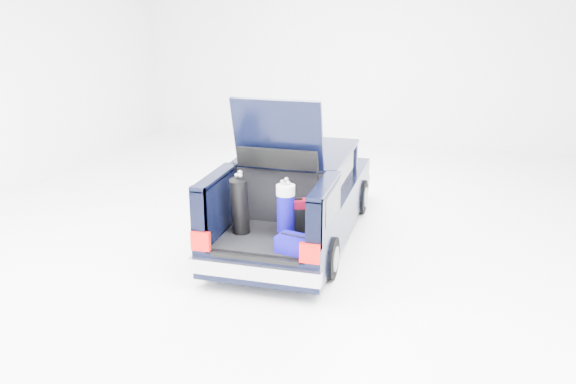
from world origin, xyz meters
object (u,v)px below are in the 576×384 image
(car, at_px, (298,197))
(blue_duffel, at_px, (295,244))
(black_golf_bag, at_px, (240,206))
(red_suitcase, at_px, (295,217))
(blue_golf_bag, at_px, (286,211))

(car, height_order, blue_duffel, car)
(black_golf_bag, bearing_deg, blue_duffel, -30.28)
(car, bearing_deg, red_suitcase, -77.29)
(car, xyz_separation_m, black_golf_bag, (-0.43, -1.59, 0.34))
(red_suitcase, bearing_deg, car, 82.15)
(car, distance_m, red_suitcase, 1.43)
(blue_duffel, bearing_deg, black_golf_bag, 167.89)
(car, height_order, blue_golf_bag, car)
(red_suitcase, relative_size, blue_duffel, 1.02)
(blue_golf_bag, distance_m, blue_duffel, 0.57)
(blue_golf_bag, relative_size, blue_duffel, 1.67)
(black_golf_bag, height_order, blue_duffel, black_golf_bag)
(black_golf_bag, relative_size, blue_golf_bag, 1.05)
(red_suitcase, bearing_deg, blue_golf_bag, -135.24)
(red_suitcase, distance_m, black_golf_bag, 0.78)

